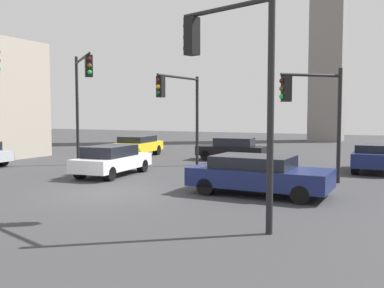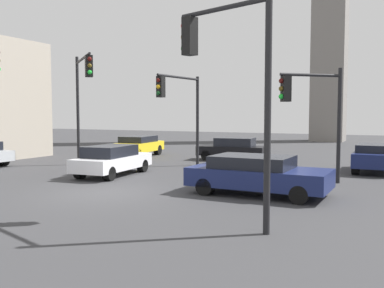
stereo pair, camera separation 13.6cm
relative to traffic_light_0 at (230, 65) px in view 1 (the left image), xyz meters
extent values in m
plane|color=#38383A|center=(-5.52, 2.23, -4.03)|extent=(95.08, 95.08, 0.00)
cylinder|color=black|center=(1.14, -0.36, -1.11)|extent=(0.16, 0.16, 5.84)
cylinder|color=black|center=(-0.18, 0.06, 1.41)|extent=(2.66, 0.94, 0.12)
cube|color=black|center=(-1.25, 0.39, 0.86)|extent=(0.40, 0.40, 1.00)
sphere|color=red|center=(-1.44, 0.45, 1.16)|extent=(0.20, 0.20, 0.20)
sphere|color=#594714|center=(-1.44, 0.45, 0.86)|extent=(0.20, 0.20, 0.20)
sphere|color=#14471E|center=(-1.44, 0.45, 0.56)|extent=(0.20, 0.20, 0.20)
cylinder|color=black|center=(-6.07, 10.95, -1.63)|extent=(0.16, 0.16, 4.79)
cylinder|color=black|center=(-6.26, 9.18, 0.61)|extent=(0.50, 3.54, 0.12)
cube|color=black|center=(-6.43, 7.66, 0.06)|extent=(0.35, 0.35, 1.00)
sphere|color=#4C0F0C|center=(-6.45, 7.47, 0.36)|extent=(0.20, 0.20, 0.20)
sphere|color=yellow|center=(-6.45, 7.47, 0.06)|extent=(0.20, 0.20, 0.20)
sphere|color=#14471E|center=(-6.45, 7.47, -0.24)|extent=(0.20, 0.20, 0.20)
cylinder|color=black|center=(1.59, 8.16, -1.70)|extent=(0.16, 0.16, 4.64)
cylinder|color=black|center=(0.61, 7.29, 0.31)|extent=(2.06, 1.82, 0.12)
cube|color=black|center=(-0.20, 6.60, -0.24)|extent=(0.45, 0.45, 1.00)
sphere|color=#4C0F0C|center=(-0.35, 6.46, 0.06)|extent=(0.20, 0.20, 0.20)
sphere|color=#594714|center=(-0.35, 6.46, -0.24)|extent=(0.20, 0.20, 0.20)
sphere|color=green|center=(-0.35, 6.46, -0.54)|extent=(0.20, 0.20, 0.20)
cylinder|color=black|center=(-12.10, 8.38, -1.08)|extent=(0.16, 0.16, 5.89)
cylinder|color=black|center=(-10.54, 7.02, 1.53)|extent=(3.19, 2.81, 0.12)
cube|color=black|center=(-9.17, 5.82, 0.98)|extent=(0.45, 0.45, 1.00)
sphere|color=#4C0F0C|center=(-9.02, 5.69, 1.28)|extent=(0.20, 0.20, 0.20)
sphere|color=#594714|center=(-9.02, 5.69, 0.98)|extent=(0.20, 0.20, 0.20)
sphere|color=green|center=(-9.02, 5.69, 0.68)|extent=(0.20, 0.20, 0.20)
cube|color=yellow|center=(-11.76, 13.63, -3.39)|extent=(2.37, 4.69, 0.60)
cube|color=black|center=(-11.78, 13.86, -2.91)|extent=(1.93, 2.69, 0.44)
cylinder|color=black|center=(-10.82, 12.19, -3.69)|extent=(0.41, 0.70, 0.67)
cylinder|color=black|center=(-12.36, 12.03, -3.69)|extent=(0.41, 0.70, 0.67)
cylinder|color=black|center=(-11.15, 15.24, -3.69)|extent=(0.41, 0.70, 0.67)
cylinder|color=black|center=(-12.69, 15.07, -3.69)|extent=(0.41, 0.70, 0.67)
cube|color=navy|center=(2.71, 12.42, -3.36)|extent=(1.83, 3.98, 0.66)
cube|color=black|center=(2.72, 12.22, -2.87)|extent=(1.60, 2.24, 0.40)
cylinder|color=black|center=(1.97, 13.77, -3.69)|extent=(0.33, 0.68, 0.68)
cylinder|color=black|center=(1.99, 11.07, -3.69)|extent=(0.33, 0.68, 0.68)
cube|color=navy|center=(-0.52, 4.31, -3.41)|extent=(4.83, 2.26, 0.64)
cube|color=black|center=(-0.76, 4.31, -2.90)|extent=(2.72, 1.96, 0.46)
cylinder|color=black|center=(1.12, 5.17, -3.73)|extent=(0.61, 0.40, 0.60)
cylinder|color=black|center=(1.09, 3.39, -3.73)|extent=(0.61, 0.40, 0.60)
cylinder|color=black|center=(-2.14, 5.23, -3.73)|extent=(0.61, 0.40, 0.60)
cylinder|color=black|center=(-2.17, 3.44, -3.73)|extent=(0.61, 0.40, 0.60)
cylinder|color=black|center=(-15.39, 6.18, -3.72)|extent=(0.61, 0.34, 0.61)
cube|color=silver|center=(-7.96, 5.93, -3.43)|extent=(2.14, 4.50, 0.58)
cube|color=black|center=(-7.95, 5.72, -2.91)|extent=(1.77, 2.57, 0.53)
cylinder|color=black|center=(-8.82, 7.35, -3.72)|extent=(0.37, 0.63, 0.61)
cylinder|color=black|center=(-7.36, 7.47, -3.72)|extent=(0.37, 0.63, 0.61)
cylinder|color=black|center=(-8.57, 4.39, -3.72)|extent=(0.37, 0.63, 0.61)
cylinder|color=black|center=(-7.11, 4.52, -3.72)|extent=(0.37, 0.63, 0.61)
cube|color=black|center=(-5.34, 14.18, -3.44)|extent=(4.15, 2.01, 0.55)
cube|color=black|center=(-5.14, 14.20, -2.93)|extent=(2.38, 1.65, 0.54)
cylinder|color=black|center=(-6.64, 13.39, -3.72)|extent=(0.64, 0.35, 0.62)
cylinder|color=black|center=(-6.77, 14.72, -3.72)|extent=(0.64, 0.35, 0.62)
cylinder|color=black|center=(-3.92, 13.64, -3.72)|extent=(0.64, 0.35, 0.62)
cylinder|color=black|center=(-4.04, 14.98, -3.72)|extent=(0.64, 0.35, 0.62)
camera|label=1|loc=(3.88, -10.15, -1.18)|focal=40.48mm
camera|label=2|loc=(4.00, -10.09, -1.18)|focal=40.48mm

